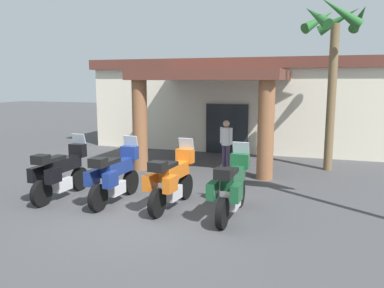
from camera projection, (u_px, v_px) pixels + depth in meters
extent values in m
plane|color=#424244|center=(134.00, 216.00, 9.00)|extent=(80.00, 80.00, 0.00)
cube|color=silver|center=(242.00, 107.00, 19.47)|extent=(12.75, 6.62, 3.56)
cube|color=#1E2328|center=(227.00, 129.00, 16.58)|extent=(1.80, 0.15, 2.10)
cube|color=brown|center=(214.00, 75.00, 14.22)|extent=(5.20, 4.53, 0.35)
cylinder|color=brown|center=(140.00, 126.00, 13.46)|extent=(0.51, 0.51, 3.09)
cylinder|color=brown|center=(266.00, 130.00, 12.14)|extent=(0.51, 0.51, 3.09)
cube|color=brown|center=(243.00, 66.00, 19.15)|extent=(13.16, 7.03, 0.44)
cylinder|color=black|center=(79.00, 179.00, 11.08)|extent=(0.14, 0.66, 0.66)
cylinder|color=black|center=(41.00, 193.00, 9.64)|extent=(0.14, 0.66, 0.66)
cube|color=silver|center=(61.00, 184.00, 10.33)|extent=(0.32, 0.56, 0.32)
cube|color=black|center=(64.00, 164.00, 10.39)|extent=(0.30, 1.15, 0.34)
cube|color=black|center=(54.00, 159.00, 10.03)|extent=(0.28, 0.60, 0.10)
cube|color=black|center=(78.00, 150.00, 10.93)|extent=(0.44, 0.24, 0.36)
cube|color=#B2BCC6|center=(79.00, 140.00, 10.96)|extent=(0.40, 0.12, 0.36)
cube|color=black|center=(36.00, 174.00, 9.80)|extent=(0.18, 0.44, 0.36)
cube|color=black|center=(53.00, 176.00, 9.62)|extent=(0.18, 0.44, 0.36)
cube|color=black|center=(41.00, 160.00, 9.55)|extent=(0.36, 0.32, 0.22)
cylinder|color=black|center=(131.00, 182.00, 10.72)|extent=(0.15, 0.66, 0.66)
cylinder|color=black|center=(98.00, 198.00, 9.29)|extent=(0.15, 0.66, 0.66)
cube|color=silver|center=(115.00, 188.00, 9.97)|extent=(0.33, 0.57, 0.32)
cube|color=navy|center=(118.00, 167.00, 10.03)|extent=(0.32, 1.16, 0.34)
cube|color=black|center=(110.00, 161.00, 9.67)|extent=(0.29, 0.61, 0.10)
cube|color=navy|center=(130.00, 153.00, 10.57)|extent=(0.44, 0.25, 0.36)
cube|color=#B2BCC6|center=(131.00, 142.00, 10.60)|extent=(0.40, 0.13, 0.36)
cube|color=navy|center=(92.00, 178.00, 9.45)|extent=(0.19, 0.44, 0.36)
cube|color=navy|center=(110.00, 180.00, 9.27)|extent=(0.19, 0.44, 0.36)
cube|color=black|center=(98.00, 163.00, 9.20)|extent=(0.37, 0.33, 0.22)
cylinder|color=black|center=(185.00, 186.00, 10.28)|extent=(0.19, 0.67, 0.66)
cylinder|color=black|center=(157.00, 203.00, 8.87)|extent=(0.19, 0.67, 0.66)
cube|color=silver|center=(172.00, 193.00, 9.55)|extent=(0.36, 0.58, 0.32)
cube|color=orange|center=(174.00, 171.00, 9.60)|extent=(0.38, 1.17, 0.34)
cube|color=black|center=(168.00, 165.00, 9.25)|extent=(0.32, 0.62, 0.10)
cube|color=orange|center=(185.00, 156.00, 10.13)|extent=(0.46, 0.27, 0.36)
cube|color=#B2BCC6|center=(186.00, 145.00, 10.16)|extent=(0.41, 0.15, 0.36)
cube|color=orange|center=(150.00, 182.00, 9.04)|extent=(0.21, 0.45, 0.36)
cube|color=orange|center=(170.00, 184.00, 8.84)|extent=(0.21, 0.45, 0.36)
cube|color=black|center=(158.00, 166.00, 8.79)|extent=(0.38, 0.34, 0.22)
cylinder|color=black|center=(239.00, 193.00, 9.63)|extent=(0.15, 0.66, 0.66)
cylinder|color=black|center=(222.00, 213.00, 8.20)|extent=(0.15, 0.66, 0.66)
cube|color=silver|center=(231.00, 201.00, 8.89)|extent=(0.32, 0.56, 0.32)
cube|color=#19512D|center=(233.00, 178.00, 8.94)|extent=(0.31, 1.15, 0.34)
cube|color=black|center=(230.00, 172.00, 8.58)|extent=(0.29, 0.60, 0.10)
cube|color=#19512D|center=(240.00, 161.00, 9.48)|extent=(0.44, 0.24, 0.36)
cube|color=#B2BCC6|center=(241.00, 149.00, 9.51)|extent=(0.40, 0.12, 0.36)
cube|color=#19512D|center=(213.00, 190.00, 8.36)|extent=(0.18, 0.44, 0.36)
cube|color=#19512D|center=(237.00, 193.00, 8.18)|extent=(0.18, 0.44, 0.36)
cube|color=black|center=(224.00, 174.00, 8.11)|extent=(0.36, 0.32, 0.22)
cylinder|color=#3F334C|center=(224.00, 157.00, 13.76)|extent=(0.14, 0.14, 0.85)
cylinder|color=#3F334C|center=(228.00, 157.00, 13.64)|extent=(0.14, 0.14, 0.85)
cylinder|color=white|center=(226.00, 137.00, 13.58)|extent=(0.32, 0.32, 0.60)
cylinder|color=white|center=(221.00, 135.00, 13.73)|extent=(0.09, 0.09, 0.57)
cylinder|color=white|center=(231.00, 136.00, 13.43)|extent=(0.09, 0.09, 0.57)
sphere|color=tan|center=(226.00, 124.00, 13.51)|extent=(0.23, 0.23, 0.23)
cylinder|color=brown|center=(331.00, 99.00, 13.27)|extent=(0.29, 0.29, 4.93)
cone|color=#236028|center=(359.00, 18.00, 12.74)|extent=(0.63, 1.54, 0.84)
cone|color=#236028|center=(339.00, 20.00, 13.48)|extent=(1.49, 0.56, 1.01)
cone|color=#236028|center=(319.00, 20.00, 13.48)|extent=(1.25, 1.33, 1.00)
cone|color=#236028|center=(316.00, 16.00, 12.64)|extent=(1.14, 1.39, 1.01)
cone|color=#236028|center=(341.00, 12.00, 12.12)|extent=(1.45, 0.61, 1.13)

